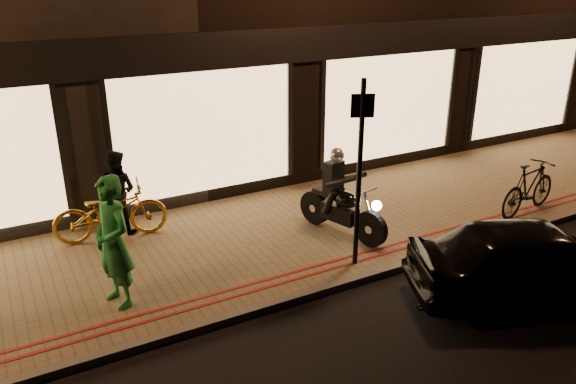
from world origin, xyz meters
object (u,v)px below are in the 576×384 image
object	(u,v)px
sign_post	(360,166)
person_green	(113,242)
parked_car	(536,261)
bicycle_gold	(110,212)
motorcycle	(340,202)

from	to	relation	value
sign_post	person_green	bearing A→B (deg)	169.71
person_green	parked_car	world-z (taller)	person_green
person_green	sign_post	bearing A→B (deg)	61.11
bicycle_gold	parked_car	size ratio (longest dim) A/B	0.53
motorcycle	parked_car	bearing A→B (deg)	-81.38
bicycle_gold	sign_post	bearing A→B (deg)	-123.18
bicycle_gold	parked_car	distance (m)	6.94
sign_post	bicycle_gold	size ratio (longest dim) A/B	1.54
bicycle_gold	parked_car	xyz separation A→B (m)	(5.04, -4.77, -0.00)
sign_post	bicycle_gold	xyz separation A→B (m)	(-3.25, 2.80, -1.17)
motorcycle	bicycle_gold	xyz separation A→B (m)	(-3.64, 1.76, -0.10)
person_green	bicycle_gold	bearing A→B (deg)	151.62
motorcycle	bicycle_gold	world-z (taller)	motorcycle
sign_post	motorcycle	bearing A→B (deg)	69.54
parked_car	sign_post	bearing A→B (deg)	65.41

